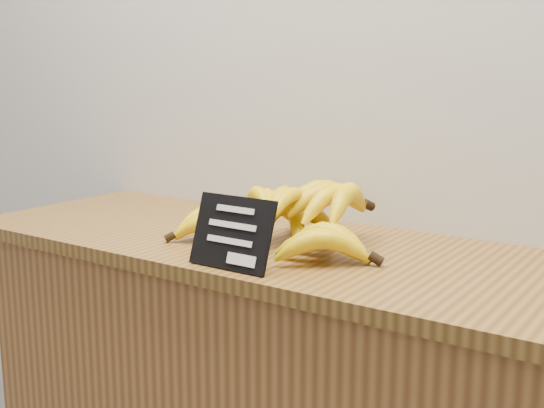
{
  "coord_description": "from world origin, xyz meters",
  "views": [
    {
      "loc": [
        0.82,
        1.57,
        1.29
      ],
      "look_at": [
        0.05,
        2.7,
        1.02
      ],
      "focal_mm": 45.0,
      "sensor_mm": 36.0,
      "label": 1
    }
  ],
  "objects": [
    {
      "name": "counter_top",
      "position": [
        0.05,
        2.75,
        0.92
      ],
      "size": [
        1.51,
        0.54,
        0.03
      ],
      "primitive_type": "cube",
      "color": "brown",
      "rests_on": "counter"
    },
    {
      "name": "banana_pile",
      "position": [
        0.07,
        2.74,
        0.98
      ],
      "size": [
        0.53,
        0.36,
        0.13
      ],
      "color": "yellow",
      "rests_on": "counter_top"
    },
    {
      "name": "chalkboard_sign",
      "position": [
        0.08,
        2.53,
        1.0
      ],
      "size": [
        0.17,
        0.05,
        0.13
      ],
      "primitive_type": "cube",
      "rotation": [
        -0.33,
        0.0,
        0.0
      ],
      "color": "black",
      "rests_on": "counter_top"
    }
  ]
}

